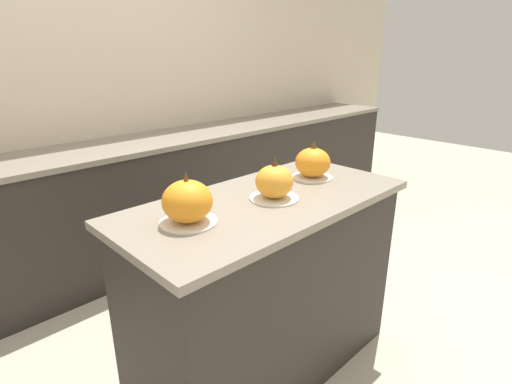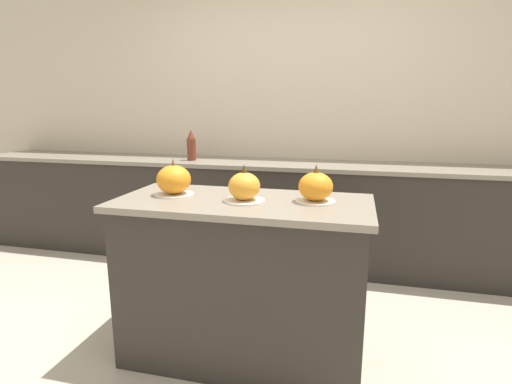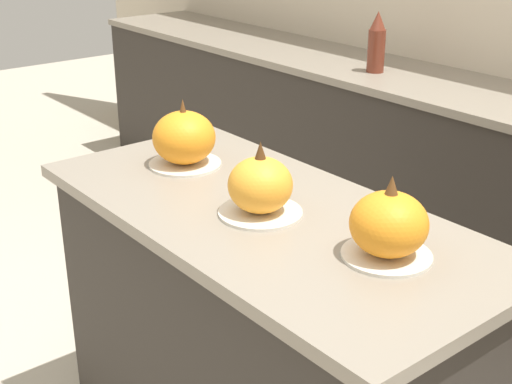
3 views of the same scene
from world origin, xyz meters
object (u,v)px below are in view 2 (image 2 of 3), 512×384
at_px(pumpkin_cake_center, 244,187).
at_px(pumpkin_cake_right, 316,187).
at_px(pumpkin_cake_left, 174,180).
at_px(bottle_tall, 191,146).

distance_m(pumpkin_cake_center, pumpkin_cake_right, 0.37).
relative_size(pumpkin_cake_center, pumpkin_cake_right, 1.05).
bearing_deg(pumpkin_cake_right, pumpkin_cake_left, -178.15).
xyz_separation_m(pumpkin_cake_left, bottle_tall, (-0.47, 1.36, 0.05)).
xyz_separation_m(pumpkin_cake_left, pumpkin_cake_right, (0.78, 0.03, -0.01)).
xyz_separation_m(pumpkin_cake_right, bottle_tall, (-1.25, 1.34, 0.06)).
relative_size(pumpkin_cake_center, bottle_tall, 0.79).
distance_m(pumpkin_cake_center, bottle_tall, 1.67).
height_order(pumpkin_cake_center, pumpkin_cake_right, same).
xyz_separation_m(pumpkin_cake_center, bottle_tall, (-0.89, 1.41, 0.06)).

